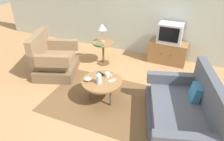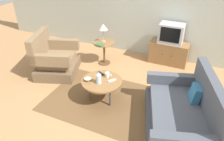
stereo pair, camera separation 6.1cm
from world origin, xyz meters
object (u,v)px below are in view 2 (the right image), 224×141
at_px(television, 171,34).
at_px(table_lamp, 103,27).
at_px(bowl, 88,80).
at_px(tv_remote_silver, 112,81).
at_px(tv_stand, 168,53).
at_px(tv_remote_dark, 101,73).
at_px(couch, 182,116).
at_px(side_table, 104,48).
at_px(coffee_table, 102,82).
at_px(book, 100,45).
at_px(armchair, 55,60).
at_px(vase, 99,78).
at_px(mug, 108,75).

height_order(television, table_lamp, same).
bearing_deg(bowl, tv_remote_silver, 24.36).
height_order(tv_stand, tv_remote_dark, tv_stand).
relative_size(couch, side_table, 3.10).
height_order(coffee_table, tv_stand, tv_stand).
bearing_deg(bowl, book, 107.43).
bearing_deg(coffee_table, book, 118.65).
distance_m(tv_stand, tv_remote_dark, 2.10).
distance_m(armchair, tv_remote_dark, 1.38).
distance_m(tv_stand, table_lamp, 1.77).
bearing_deg(bowl, coffee_table, 28.58).
bearing_deg(table_lamp, tv_remote_silver, -58.12).
bearing_deg(tv_stand, book, -148.21).
xyz_separation_m(armchair, book, (0.84, 0.66, 0.27)).
distance_m(side_table, vase, 1.57).
distance_m(armchair, mug, 1.56).
relative_size(tv_stand, book, 4.55).
bearing_deg(side_table, armchair, -134.43).
xyz_separation_m(coffee_table, bowl, (-0.23, -0.12, 0.06)).
relative_size(couch, table_lamp, 4.00).
height_order(coffee_table, book, book).
xyz_separation_m(armchair, tv_remote_silver, (1.64, -0.42, 0.13)).
height_order(coffee_table, mug, mug).
distance_m(couch, vase, 1.55).
bearing_deg(mug, tv_remote_dark, 162.32).
height_order(table_lamp, vase, table_lamp).
relative_size(coffee_table, tv_remote_dark, 4.77).
distance_m(armchair, table_lamp, 1.37).
relative_size(side_table, table_lamp, 1.29).
relative_size(bowl, tv_remote_dark, 0.81).
distance_m(tv_stand, book, 1.77).
bearing_deg(bowl, television, 63.32).
xyz_separation_m(bowl, book, (-0.40, 1.26, 0.12)).
bearing_deg(vase, table_lamp, 112.98).
height_order(side_table, vase, vase).
distance_m(couch, bowl, 1.75).
height_order(vase, tv_remote_silver, vase).
bearing_deg(coffee_table, tv_remote_dark, 120.12).
bearing_deg(bowl, vase, 6.81).
relative_size(armchair, book, 5.93).
height_order(tv_stand, tv_remote_silver, tv_stand).
distance_m(armchair, book, 1.10).
distance_m(table_lamp, tv_remote_dark, 1.37).
relative_size(armchair, coffee_table, 1.59).
bearing_deg(book, bowl, -67.93).
height_order(coffee_table, tv_remote_dark, tv_remote_dark).
bearing_deg(mug, coffee_table, -108.54).
distance_m(coffee_table, tv_remote_silver, 0.19).
xyz_separation_m(television, bowl, (-1.08, -2.15, -0.32)).
bearing_deg(couch, armchair, 60.39).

